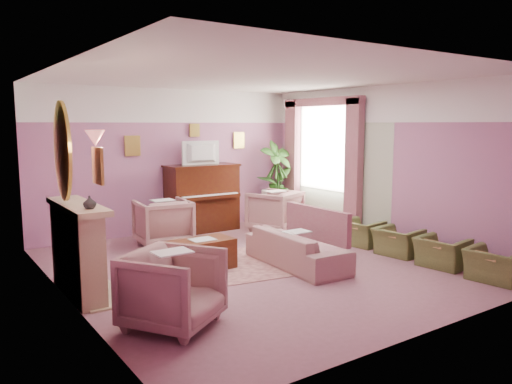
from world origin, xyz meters
TOP-DOWN VIEW (x-y plane):
  - floor at (0.00, 0.00)m, footprint 5.50×6.00m
  - ceiling at (0.00, 0.00)m, footprint 5.50×6.00m
  - wall_back at (0.00, 3.00)m, footprint 5.50×0.02m
  - wall_front at (0.00, -3.00)m, footprint 5.50×0.02m
  - wall_left at (-2.75, 0.00)m, footprint 0.02×6.00m
  - wall_right at (2.75, 0.00)m, footprint 0.02×6.00m
  - picture_rail_band at (0.00, 2.99)m, footprint 5.50×0.01m
  - stripe_panel at (2.73, 1.30)m, footprint 0.01×3.00m
  - fireplace_surround at (-2.59, 0.20)m, footprint 0.30×1.40m
  - fireplace_inset at (-2.49, 0.20)m, footprint 0.18×0.72m
  - fire_ember at (-2.45, 0.20)m, footprint 0.06×0.54m
  - mantel_shelf at (-2.56, 0.20)m, footprint 0.40×1.55m
  - hearth at (-2.39, 0.20)m, footprint 0.55×1.50m
  - mirror_frame at (-2.70, 0.20)m, footprint 0.04×0.72m
  - mirror_glass at (-2.67, 0.20)m, footprint 0.01×0.60m
  - sconce_shade at (-2.62, -0.85)m, footprint 0.20×0.20m
  - piano at (0.50, 2.68)m, footprint 1.40×0.60m
  - piano_keyshelf at (0.50, 2.33)m, footprint 1.30×0.12m
  - piano_keys at (0.50, 2.33)m, footprint 1.20×0.08m
  - piano_top at (0.50, 2.68)m, footprint 1.45×0.65m
  - television at (0.50, 2.63)m, footprint 0.80×0.12m
  - print_back_left at (-0.80, 2.96)m, footprint 0.30×0.03m
  - print_back_right at (1.55, 2.96)m, footprint 0.26×0.03m
  - print_back_mid at (0.50, 2.96)m, footprint 0.22×0.03m
  - print_left_wall at (-2.71, -1.20)m, footprint 0.03×0.28m
  - window_blind at (2.70, 1.55)m, footprint 0.03×1.40m
  - curtain_left at (2.62, 0.63)m, footprint 0.16×0.34m
  - curtain_right at (2.62, 2.47)m, footprint 0.16×0.34m
  - pelmet at (2.62, 1.55)m, footprint 0.16×2.20m
  - mantel_plant at (-2.55, 0.75)m, footprint 0.16×0.16m
  - mantel_vase at (-2.55, -0.30)m, footprint 0.16×0.16m
  - area_rug at (-0.67, 0.28)m, footprint 2.75×2.17m
  - coffee_table at (-0.85, 0.27)m, footprint 1.02×0.54m
  - table_paper at (-0.80, 0.27)m, footprint 0.35×0.28m
  - sofa at (0.47, -0.34)m, footprint 0.61×1.84m
  - sofa_throw at (0.87, -0.34)m, footprint 0.09×1.39m
  - floral_armchair_left at (-0.66, 1.97)m, footprint 0.87×0.87m
  - floral_armchair_right at (1.66, 1.81)m, footprint 0.87×0.87m
  - floral_armchair_front at (-2.04, -1.39)m, footprint 0.87×0.87m
  - olive_chair_a at (2.22, -2.44)m, footprint 0.48×0.69m
  - olive_chair_b at (2.22, -1.62)m, footprint 0.48×0.69m
  - olive_chair_c at (2.22, -0.80)m, footprint 0.48×0.69m
  - olive_chair_d at (2.22, 0.02)m, footprint 0.48×0.69m
  - side_table at (2.23, 2.64)m, footprint 0.52×0.52m
  - side_plant_big at (2.23, 2.64)m, footprint 0.30×0.30m
  - side_plant_small at (2.35, 2.54)m, footprint 0.16×0.16m
  - palm_pot at (2.21, 2.48)m, footprint 0.34×0.34m
  - palm_plant at (2.21, 2.48)m, footprint 0.76×0.76m

SIDE VIEW (x-z plane):
  - floor at x=0.00m, z-range -0.01..0.01m
  - area_rug at x=-0.67m, z-range 0.00..0.01m
  - hearth at x=-2.39m, z-range 0.00..0.02m
  - palm_pot at x=2.21m, z-range 0.00..0.34m
  - fire_ember at x=-2.45m, z-range 0.17..0.27m
  - coffee_table at x=-0.85m, z-range 0.00..0.45m
  - olive_chair_a at x=2.22m, z-range 0.00..0.60m
  - olive_chair_b at x=2.22m, z-range 0.00..0.60m
  - olive_chair_c at x=2.22m, z-range 0.00..0.60m
  - olive_chair_d at x=2.22m, z-range 0.00..0.60m
  - side_table at x=2.23m, z-range 0.00..0.70m
  - sofa at x=0.47m, z-range 0.00..0.74m
  - fireplace_inset at x=-2.49m, z-range 0.06..0.74m
  - floral_armchair_left at x=-0.66m, z-range 0.00..0.91m
  - floral_armchair_right at x=1.66m, z-range 0.00..0.91m
  - floral_armchair_front at x=-2.04m, z-range 0.00..0.91m
  - table_paper at x=-0.80m, z-range 0.45..0.46m
  - fireplace_surround at x=-2.59m, z-range 0.00..1.10m
  - sofa_throw at x=0.87m, z-range 0.34..0.86m
  - piano at x=0.50m, z-range 0.00..1.30m
  - piano_keyshelf at x=0.50m, z-range 0.69..0.75m
  - piano_keys at x=0.50m, z-range 0.75..0.77m
  - side_plant_small at x=2.35m, z-range 0.70..0.98m
  - side_plant_big at x=2.23m, z-range 0.70..1.04m
  - palm_plant at x=2.21m, z-range 0.34..1.78m
  - stripe_panel at x=2.73m, z-range 0.00..2.15m
  - mantel_shelf at x=-2.56m, z-range 1.09..1.16m
  - mantel_vase at x=-2.55m, z-range 1.15..1.31m
  - mantel_plant at x=-2.55m, z-range 1.15..1.43m
  - curtain_left at x=2.62m, z-range 0.00..2.60m
  - curtain_right at x=2.62m, z-range 0.00..2.60m
  - piano_top at x=0.50m, z-range 1.29..1.33m
  - wall_back at x=0.00m, z-range 0.00..2.80m
  - wall_front at x=0.00m, z-range 0.00..2.80m
  - wall_left at x=-2.75m, z-range 0.00..2.80m
  - wall_right at x=2.75m, z-range 0.00..2.80m
  - television at x=0.50m, z-range 1.36..1.84m
  - window_blind at x=2.70m, z-range 0.80..2.60m
  - print_back_left at x=-0.80m, z-range 1.53..1.91m
  - print_left_wall at x=-2.71m, z-range 1.54..1.90m
  - print_back_right at x=1.55m, z-range 1.61..1.95m
  - mirror_frame at x=-2.70m, z-range 1.20..2.40m
  - mirror_glass at x=-2.67m, z-range 1.27..2.33m
  - sconce_shade at x=-2.62m, z-range 1.90..2.06m
  - print_back_mid at x=0.50m, z-range 1.87..2.13m
  - picture_rail_band at x=0.00m, z-range 2.15..2.80m
  - pelmet at x=2.62m, z-range 2.48..2.64m
  - ceiling at x=0.00m, z-range 2.79..2.80m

